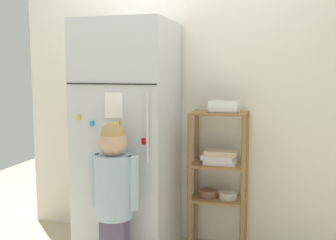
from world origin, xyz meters
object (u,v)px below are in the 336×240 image
(refrigerator, at_px, (129,139))
(pantry_shelf_unit, at_px, (219,170))
(fruit_bin, at_px, (225,108))
(child_standing, at_px, (114,186))

(refrigerator, relative_size, pantry_shelf_unit, 1.62)
(fruit_bin, bearing_deg, pantry_shelf_unit, 164.07)
(refrigerator, xyz_separation_m, fruit_bin, (0.73, 0.17, 0.25))
(child_standing, distance_m, fruit_bin, 1.05)
(pantry_shelf_unit, bearing_deg, child_standing, -132.32)
(child_standing, xyz_separation_m, fruit_bin, (0.65, 0.66, 0.49))
(refrigerator, height_order, pantry_shelf_unit, refrigerator)
(child_standing, bearing_deg, pantry_shelf_unit, 47.68)
(pantry_shelf_unit, bearing_deg, fruit_bin, -15.93)
(refrigerator, distance_m, child_standing, 0.54)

